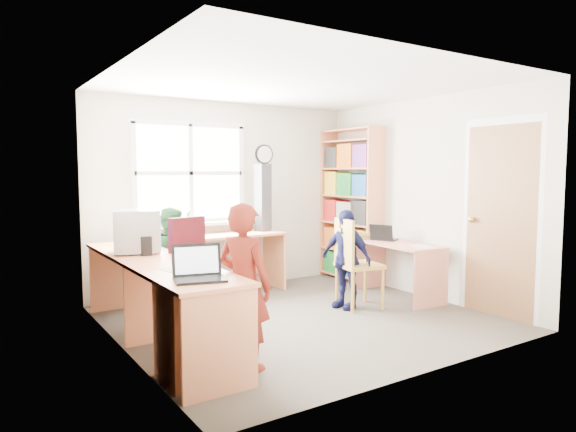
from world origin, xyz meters
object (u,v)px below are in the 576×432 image
object	(u,v)px
person_red	(244,286)
bookshelf	(351,209)
right_desk	(398,258)
crt_monitor	(137,231)
laptop_left	(198,271)
l_desk	(193,298)
wooden_chair	(354,260)
cd_tower	(263,198)
laptop_right	(383,237)
person_navy	(346,259)
potted_plant	(186,223)
person_green	(173,260)
swivel_chair	(196,282)

from	to	relation	value
person_red	bookshelf	bearing A→B (deg)	-80.60
right_desk	crt_monitor	distance (m)	3.09
laptop_left	l_desk	bearing A→B (deg)	85.43
wooden_chair	cd_tower	bearing A→B (deg)	114.70
crt_monitor	l_desk	bearing A→B (deg)	-60.42
l_desk	bookshelf	bearing A→B (deg)	26.43
wooden_chair	laptop_right	distance (m)	0.87
laptop_left	person_navy	distance (m)	2.40
wooden_chair	laptop_left	world-z (taller)	wooden_chair
cd_tower	person_navy	distance (m)	1.52
bookshelf	crt_monitor	distance (m)	3.24
right_desk	laptop_left	bearing A→B (deg)	-156.73
laptop_right	bookshelf	bearing A→B (deg)	-34.73
cd_tower	person_navy	world-z (taller)	cd_tower
laptop_right	potted_plant	world-z (taller)	potted_plant
right_desk	person_green	world-z (taller)	person_green
crt_monitor	cd_tower	bearing A→B (deg)	39.93
crt_monitor	laptop_left	xyz separation A→B (m)	(0.01, -1.43, -0.15)
l_desk	person_green	bearing A→B (deg)	77.02
laptop_left	person_red	bearing A→B (deg)	20.59
right_desk	person_green	distance (m)	2.66
bookshelf	person_navy	world-z (taller)	bookshelf
swivel_chair	cd_tower	size ratio (longest dim) A/B	1.24
laptop_left	person_green	xyz separation A→B (m)	(0.50, 1.86, -0.24)
bookshelf	laptop_right	size ratio (longest dim) A/B	5.64
wooden_chair	swivel_chair	bearing A→B (deg)	-176.02
person_red	person_green	size ratio (longest dim) A/B	1.13
laptop_right	wooden_chair	bearing A→B (deg)	90.22
l_desk	potted_plant	size ratio (longest dim) A/B	9.63
right_desk	potted_plant	size ratio (longest dim) A/B	3.89
crt_monitor	person_green	bearing A→B (deg)	54.89
crt_monitor	person_red	size ratio (longest dim) A/B	0.39
cd_tower	person_red	bearing A→B (deg)	-134.69
laptop_right	cd_tower	world-z (taller)	cd_tower
laptop_left	cd_tower	xyz separation A→B (m)	(1.90, 2.34, 0.38)
laptop_left	potted_plant	distance (m)	2.53
swivel_chair	potted_plant	distance (m)	1.36
wooden_chair	laptop_left	distance (m)	2.44
crt_monitor	person_green	distance (m)	0.77
bookshelf	wooden_chair	world-z (taller)	bookshelf
right_desk	person_red	xyz separation A→B (m)	(-2.62, -0.96, 0.16)
swivel_chair	l_desk	bearing A→B (deg)	-130.19
bookshelf	potted_plant	world-z (taller)	bookshelf
l_desk	cd_tower	world-z (taller)	cd_tower
bookshelf	crt_monitor	size ratio (longest dim) A/B	4.23
person_green	right_desk	bearing A→B (deg)	-104.51
crt_monitor	person_red	distance (m)	1.48
potted_plant	person_navy	size ratio (longest dim) A/B	0.28
l_desk	bookshelf	xyz separation A→B (m)	(2.96, 1.47, 0.55)
cd_tower	person_navy	bearing A→B (deg)	-89.97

